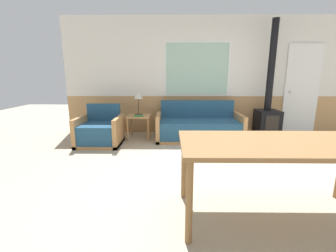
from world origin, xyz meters
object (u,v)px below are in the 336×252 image
at_px(side_table, 139,119).
at_px(wood_stove, 268,109).
at_px(armchair, 100,132).
at_px(dining_table, 281,150).
at_px(table_lamp, 138,97).
at_px(couch, 199,128).

distance_m(side_table, wood_stove, 2.87).
bearing_deg(armchair, dining_table, -54.89).
bearing_deg(wood_stove, dining_table, -110.95).
xyz_separation_m(table_lamp, dining_table, (1.75, -2.97, -0.21)).
xyz_separation_m(couch, table_lamp, (-1.33, 0.17, 0.66)).
bearing_deg(table_lamp, armchair, -141.88).
height_order(table_lamp, dining_table, table_lamp).
bearing_deg(armchair, table_lamp, 27.53).
height_order(side_table, table_lamp, table_lamp).
height_order(side_table, dining_table, dining_table).
xyz_separation_m(couch, wood_stove, (1.55, 0.15, 0.40)).
bearing_deg(side_table, couch, -3.37).
xyz_separation_m(armchair, side_table, (0.73, 0.47, 0.17)).
bearing_deg(wood_stove, armchair, -171.36).
bearing_deg(side_table, table_lamp, 99.26).
bearing_deg(dining_table, table_lamp, 120.49).
height_order(armchair, side_table, armchair).
relative_size(couch, side_table, 3.57).
distance_m(couch, wood_stove, 1.60).
xyz_separation_m(armchair, wood_stove, (3.59, 0.55, 0.40)).
bearing_deg(armchair, side_table, 22.37).
bearing_deg(couch, dining_table, -81.54).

